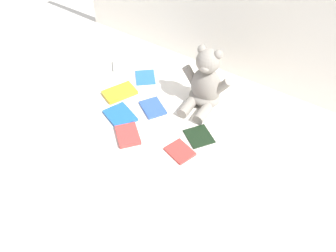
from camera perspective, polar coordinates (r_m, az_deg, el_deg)
ground_plane at (r=1.42m, az=2.33°, el=-0.45°), size 3.20×3.20×0.00m
backdrop_drape at (r=1.58m, az=11.82°, el=16.58°), size 1.72×0.03×0.55m
teddy_bear at (r=1.48m, az=6.08°, el=6.69°), size 0.23×0.20×0.27m
book_case_0 at (r=1.67m, az=-3.71°, el=7.95°), size 0.14×0.14×0.01m
book_case_1 at (r=1.59m, az=-7.86°, el=5.41°), size 0.14×0.16×0.02m
book_case_2 at (r=1.50m, az=-2.47°, el=2.98°), size 0.14×0.13×0.01m
book_case_3 at (r=1.39m, az=-6.54°, el=-1.48°), size 0.14×0.14×0.02m
book_case_4 at (r=1.33m, az=1.94°, el=-4.15°), size 0.12×0.11×0.01m
book_case_5 at (r=1.48m, az=-7.78°, el=1.69°), size 0.15×0.14×0.01m
book_case_6 at (r=1.39m, az=5.06°, el=-1.60°), size 0.14×0.14×0.01m
book_case_7 at (r=1.75m, az=-7.14°, el=9.81°), size 0.13×0.13×0.02m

